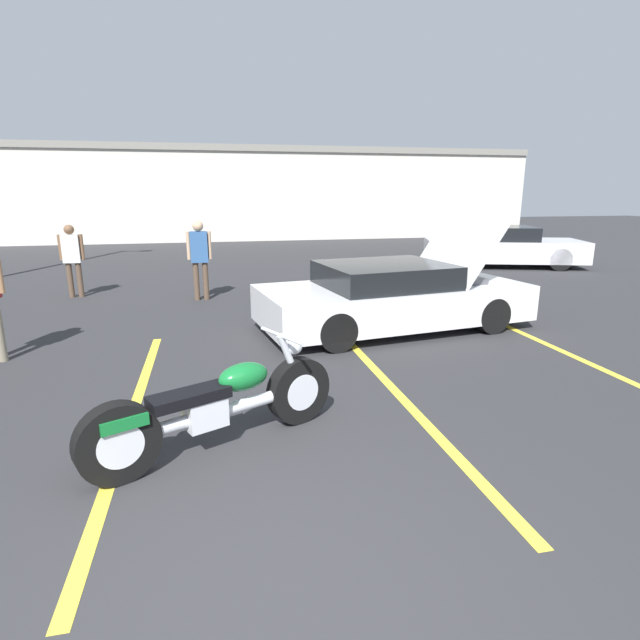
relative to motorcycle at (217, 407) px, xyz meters
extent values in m
plane|color=#2D2D30|center=(0.26, -2.01, -0.41)|extent=(80.00, 80.00, 0.00)
cube|color=yellow|center=(-0.90, 0.95, -0.41)|extent=(0.12, 5.67, 0.01)
cube|color=yellow|center=(2.09, 0.95, -0.41)|extent=(0.12, 5.67, 0.01)
cube|color=yellow|center=(5.08, 0.95, -0.41)|extent=(0.12, 5.67, 0.01)
cube|color=beige|center=(0.26, 21.88, 1.79)|extent=(32.00, 4.00, 4.40)
cube|color=gray|center=(0.26, 21.88, 3.84)|extent=(32.00, 4.20, 0.30)
cylinder|color=black|center=(0.82, 0.39, -0.07)|extent=(0.69, 0.44, 0.69)
cylinder|color=black|center=(-0.80, -0.39, -0.07)|extent=(0.69, 0.44, 0.69)
cylinder|color=silver|center=(0.82, 0.39, -0.07)|extent=(0.41, 0.32, 0.38)
cylinder|color=silver|center=(-0.80, -0.39, -0.07)|extent=(0.41, 0.32, 0.38)
cylinder|color=silver|center=(0.01, 0.00, -0.05)|extent=(1.43, 0.77, 0.12)
cube|color=silver|center=(-0.11, -0.06, -0.01)|extent=(0.43, 0.37, 0.28)
ellipsoid|color=#146B2D|center=(0.25, 0.12, 0.23)|extent=(0.57, 0.47, 0.26)
cube|color=black|center=(-0.23, -0.12, 0.17)|extent=(0.75, 0.54, 0.10)
cube|color=#146B2D|center=(-0.76, -0.37, 0.12)|extent=(0.44, 0.36, 0.10)
cylinder|color=silver|center=(0.74, 0.35, 0.26)|extent=(0.31, 0.20, 0.63)
cylinder|color=silver|center=(0.64, 0.30, 0.55)|extent=(0.34, 0.65, 0.04)
sphere|color=silver|center=(0.78, 0.37, 0.41)|extent=(0.16, 0.16, 0.16)
cylinder|color=silver|center=(-0.40, -0.08, -0.11)|extent=(1.09, 0.59, 0.09)
cube|color=white|center=(3.05, 3.62, 0.06)|extent=(4.79, 2.59, 0.60)
cube|color=black|center=(2.87, 3.60, 0.54)|extent=(2.28, 2.02, 0.38)
cylinder|color=black|center=(4.57, 2.99, -0.11)|extent=(0.63, 0.31, 0.61)
cylinder|color=black|center=(4.31, 4.68, -0.11)|extent=(0.63, 0.31, 0.61)
cylinder|color=black|center=(1.78, 2.57, -0.11)|extent=(0.63, 0.31, 0.61)
cylinder|color=black|center=(1.52, 4.26, -0.11)|extent=(0.63, 0.31, 0.61)
cube|color=white|center=(4.33, 3.82, 1.01)|extent=(1.20, 1.90, 1.33)
cube|color=#4C4C51|center=(4.28, 3.81, 0.31)|extent=(0.75, 1.14, 0.28)
cube|color=silver|center=(9.08, 9.95, 0.10)|extent=(5.10, 3.23, 0.65)
cube|color=black|center=(8.90, 10.00, 0.63)|extent=(2.55, 2.26, 0.42)
cylinder|color=black|center=(10.24, 8.71, -0.07)|extent=(0.71, 0.41, 0.67)
cylinder|color=black|center=(10.74, 10.30, -0.07)|extent=(0.71, 0.41, 0.67)
cylinder|color=black|center=(7.43, 9.59, -0.07)|extent=(0.71, 0.41, 0.67)
cylinder|color=black|center=(7.93, 11.18, -0.07)|extent=(0.71, 0.41, 0.67)
cylinder|color=brown|center=(-3.09, 7.66, -0.02)|extent=(0.12, 0.12, 0.78)
cylinder|color=brown|center=(-2.89, 7.66, -0.02)|extent=(0.12, 0.12, 0.78)
cube|color=white|center=(-2.99, 7.66, 0.68)|extent=(0.36, 0.20, 0.62)
cylinder|color=brown|center=(-3.21, 7.66, 0.71)|extent=(0.08, 0.08, 0.56)
cylinder|color=brown|center=(-2.77, 7.66, 0.71)|extent=(0.08, 0.08, 0.56)
sphere|color=brown|center=(-2.99, 7.66, 1.10)|extent=(0.21, 0.21, 0.21)
cylinder|color=brown|center=(-0.32, 6.75, 0.01)|extent=(0.12, 0.12, 0.83)
cylinder|color=brown|center=(-0.12, 6.75, 0.01)|extent=(0.12, 0.12, 0.83)
cube|color=#335B93|center=(-0.22, 6.75, 0.75)|extent=(0.36, 0.20, 0.66)
cylinder|color=tan|center=(-0.44, 6.75, 0.78)|extent=(0.08, 0.08, 0.59)
cylinder|color=tan|center=(0.00, 6.75, 0.78)|extent=(0.08, 0.08, 0.59)
sphere|color=tan|center=(-0.22, 6.75, 1.19)|extent=(0.23, 0.23, 0.23)
camera|label=1|loc=(0.02, -4.31, 1.91)|focal=28.00mm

